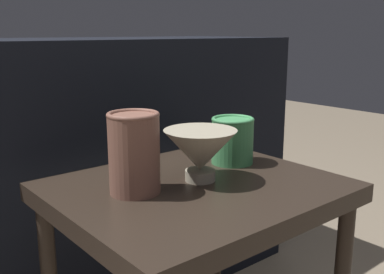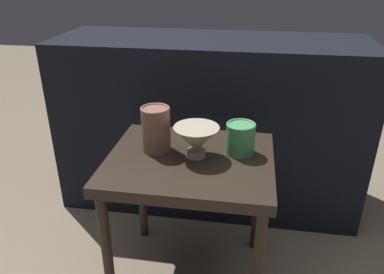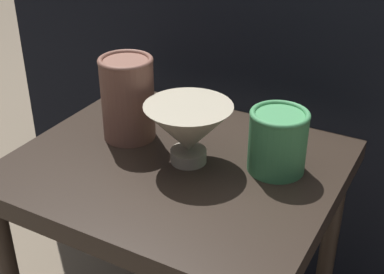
{
  "view_description": "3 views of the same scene",
  "coord_description": "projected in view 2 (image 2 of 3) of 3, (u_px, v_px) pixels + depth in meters",
  "views": [
    {
      "loc": [
        -0.59,
        -0.69,
        0.87
      ],
      "look_at": [
        0.01,
        0.02,
        0.65
      ],
      "focal_mm": 42.0,
      "sensor_mm": 36.0,
      "label": 1
    },
    {
      "loc": [
        0.19,
        -1.13,
        1.18
      ],
      "look_at": [
        0.01,
        0.0,
        0.63
      ],
      "focal_mm": 35.0,
      "sensor_mm": 36.0,
      "label": 2
    },
    {
      "loc": [
        0.43,
        -0.72,
        1.06
      ],
      "look_at": [
        0.03,
        0.01,
        0.6
      ],
      "focal_mm": 50.0,
      "sensor_mm": 36.0,
      "label": 3
    }
  ],
  "objects": [
    {
      "name": "ground_plane",
      "position": [
        190.0,
        274.0,
        1.54
      ],
      "size": [
        8.0,
        8.0,
        0.0
      ],
      "primitive_type": "plane",
      "color": "#7F705B"
    },
    {
      "name": "couch_backdrop",
      "position": [
        210.0,
        123.0,
        1.9
      ],
      "size": [
        1.46,
        0.5,
        0.84
      ],
      "color": "black",
      "rests_on": "ground_plane"
    },
    {
      "name": "vase_textured_left",
      "position": [
        156.0,
        128.0,
        1.32
      ],
      "size": [
        0.1,
        0.1,
        0.16
      ],
      "color": "brown",
      "rests_on": "table"
    },
    {
      "name": "bowl",
      "position": [
        196.0,
        140.0,
        1.28
      ],
      "size": [
        0.16,
        0.16,
        0.11
      ],
      "color": "#B2A88E",
      "rests_on": "table"
    },
    {
      "name": "vase_colorful_right",
      "position": [
        240.0,
        138.0,
        1.31
      ],
      "size": [
        0.1,
        0.1,
        0.11
      ],
      "color": "#47995B",
      "rests_on": "table"
    },
    {
      "name": "table",
      "position": [
        190.0,
        175.0,
        1.34
      ],
      "size": [
        0.58,
        0.49,
        0.55
      ],
      "color": "#2D231C",
      "rests_on": "ground_plane"
    }
  ]
}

